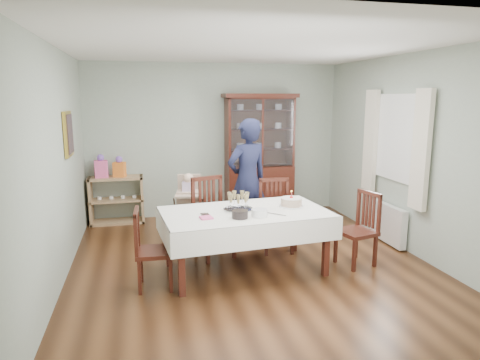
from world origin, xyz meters
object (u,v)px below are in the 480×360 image
object	(u,v)px
gift_bag_pink	(101,167)
chair_end_right	(357,243)
chair_far_right	(276,230)
champagne_tray	(238,205)
gift_bag_orange	(119,168)
chair_far_left	(214,233)
high_chair	(189,215)
china_cabinet	(259,153)
sideboard	(117,200)
woman	(247,181)
birthday_cake	(291,202)
dining_table	(245,241)
chair_end_left	(154,264)

from	to	relation	value
gift_bag_pink	chair_end_right	bearing A→B (deg)	-38.35
chair_far_right	champagne_tray	bearing A→B (deg)	-135.64
chair_far_right	gift_bag_orange	distance (m)	2.92
chair_far_left	chair_end_right	world-z (taller)	chair_far_left
champagne_tray	high_chair	bearing A→B (deg)	111.81
china_cabinet	chair_far_left	xyz separation A→B (m)	(-1.16, -1.89, -0.81)
sideboard	chair_far_right	bearing A→B (deg)	-40.22
high_chair	gift_bag_pink	xyz separation A→B (m)	(-1.31, 1.24, 0.57)
gift_bag_pink	woman	bearing A→B (deg)	-32.09
birthday_cake	gift_bag_pink	world-z (taller)	gift_bag_pink
dining_table	chair_end_left	world-z (taller)	chair_end_left
gift_bag_orange	chair_end_right	bearing A→B (deg)	-40.97
dining_table	sideboard	size ratio (longest dim) A/B	2.32
dining_table	china_cabinet	size ratio (longest dim) A/B	0.96
woman	birthday_cake	xyz separation A→B (m)	(0.31, -1.04, -0.09)
sideboard	chair_far_right	xyz separation A→B (m)	(2.23, -1.88, -0.11)
gift_bag_pink	gift_bag_orange	xyz separation A→B (m)	(0.29, 0.00, -0.02)
chair_far_left	chair_end_right	distance (m)	1.87
gift_bag_orange	champagne_tray	bearing A→B (deg)	-58.36
china_cabinet	champagne_tray	bearing A→B (deg)	-111.38
chair_far_left	gift_bag_orange	size ratio (longest dim) A/B	3.02
woman	chair_far_left	bearing A→B (deg)	21.92
chair_end_right	gift_bag_orange	bearing A→B (deg)	-145.18
sideboard	chair_far_right	world-z (taller)	chair_far_right
chair_far_left	birthday_cake	bearing A→B (deg)	-46.14
sideboard	dining_table	bearing A→B (deg)	-56.84
birthday_cake	high_chair	bearing A→B (deg)	134.88
chair_end_left	chair_end_right	xyz separation A→B (m)	(2.55, 0.10, 0.01)
chair_far_left	gift_bag_pink	bearing A→B (deg)	112.81
chair_end_left	high_chair	size ratio (longest dim) A/B	0.88
dining_table	birthday_cake	xyz separation A→B (m)	(0.62, 0.07, 0.43)
sideboard	champagne_tray	bearing A→B (deg)	-57.37
chair_far_left	chair_end_left	xyz separation A→B (m)	(-0.82, -0.81, -0.05)
chair_end_left	sideboard	bearing A→B (deg)	14.06
sideboard	champagne_tray	xyz separation A→B (m)	(1.56, -2.43, 0.43)
dining_table	champagne_tray	world-z (taller)	champagne_tray
chair_end_left	woman	xyz separation A→B (m)	(1.42, 1.35, 0.64)
chair_end_right	birthday_cake	bearing A→B (deg)	-118.02
china_cabinet	chair_end_left	world-z (taller)	china_cabinet
gift_bag_pink	chair_end_left	bearing A→B (deg)	-74.71
china_cabinet	champagne_tray	xyz separation A→B (m)	(-0.94, -2.41, -0.30)
dining_table	gift_bag_orange	distance (m)	2.98
dining_table	gift_bag_pink	bearing A→B (deg)	126.81
chair_far_left	high_chair	distance (m)	0.70
chair_far_right	gift_bag_pink	size ratio (longest dim) A/B	2.53
gift_bag_orange	dining_table	bearing A→B (deg)	-57.79
sideboard	high_chair	bearing A→B (deg)	-49.15
china_cabinet	chair_end_right	bearing A→B (deg)	-77.74
chair_end_left	champagne_tray	bearing A→B (deg)	-71.25
high_chair	gift_bag_pink	distance (m)	1.89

